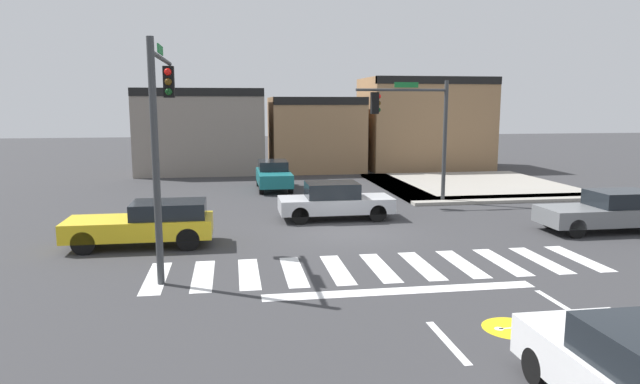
# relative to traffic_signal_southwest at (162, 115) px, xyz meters

# --- Properties ---
(ground_plane) EXTENTS (120.00, 120.00, 0.00)m
(ground_plane) POSITION_rel_traffic_signal_southwest_xyz_m (5.86, 3.41, -4.23)
(ground_plane) COLOR #353538
(crosswalk_near) EXTENTS (12.64, 2.82, 0.01)m
(crosswalk_near) POSITION_rel_traffic_signal_southwest_xyz_m (5.86, -1.09, -4.22)
(crosswalk_near) COLOR silver
(crosswalk_near) RESTS_ON ground_plane
(bike_detector_marking) EXTENTS (1.18, 1.18, 0.01)m
(bike_detector_marking) POSITION_rel_traffic_signal_southwest_xyz_m (7.40, -5.66, -4.23)
(bike_detector_marking) COLOR yellow
(bike_detector_marking) RESTS_ON ground_plane
(curb_corner_northeast) EXTENTS (10.00, 10.60, 0.15)m
(curb_corner_northeast) POSITION_rel_traffic_signal_southwest_xyz_m (14.35, 12.83, -4.15)
(curb_corner_northeast) COLOR #9E998E
(curb_corner_northeast) RESTS_ON ground_plane
(storefront_row) EXTENTS (23.66, 6.11, 6.28)m
(storefront_row) POSITION_rel_traffic_signal_southwest_xyz_m (8.36, 22.28, -1.37)
(storefront_row) COLOR gray
(storefront_row) RESTS_ON ground_plane
(traffic_signal_southwest) EXTENTS (0.32, 4.43, 6.11)m
(traffic_signal_southwest) POSITION_rel_traffic_signal_southwest_xyz_m (0.00, 0.00, 0.00)
(traffic_signal_southwest) COLOR #383A3D
(traffic_signal_southwest) RESTS_ON ground_plane
(traffic_signal_northeast) EXTENTS (4.24, 0.32, 5.55)m
(traffic_signal_northeast) POSITION_rel_traffic_signal_southwest_xyz_m (9.94, 8.52, -0.42)
(traffic_signal_northeast) COLOR #383A3D
(traffic_signal_northeast) RESTS_ON ground_plane
(car_yellow) EXTENTS (4.54, 1.78, 1.43)m
(car_yellow) POSITION_rel_traffic_signal_southwest_xyz_m (-0.86, 2.41, -3.48)
(car_yellow) COLOR gold
(car_yellow) RESTS_ON ground_plane
(car_silver) EXTENTS (4.45, 1.77, 1.47)m
(car_silver) POSITION_rel_traffic_signal_southwest_xyz_m (5.82, 5.66, -3.50)
(car_silver) COLOR #B7BABF
(car_silver) RESTS_ON ground_plane
(car_gray) EXTENTS (4.46, 1.78, 1.45)m
(car_gray) POSITION_rel_traffic_signal_southwest_xyz_m (15.08, 2.04, -3.49)
(car_gray) COLOR slate
(car_gray) RESTS_ON ground_plane
(car_teal) EXTENTS (1.71, 4.14, 1.48)m
(car_teal) POSITION_rel_traffic_signal_southwest_xyz_m (4.03, 13.86, -3.46)
(car_teal) COLOR #196B70
(car_teal) RESTS_ON ground_plane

